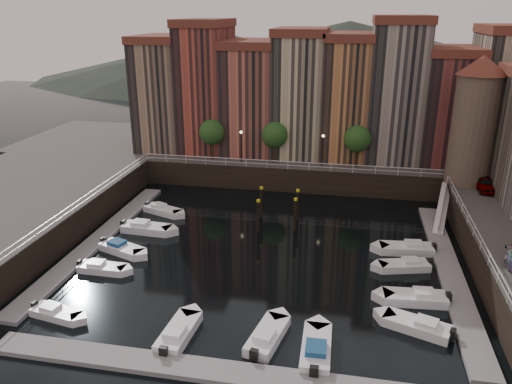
% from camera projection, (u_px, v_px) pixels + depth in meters
% --- Properties ---
extents(ground, '(200.00, 200.00, 0.00)m').
position_uv_depth(ground, '(265.00, 251.00, 46.44)').
color(ground, black).
rests_on(ground, ground).
extents(quay_far, '(80.00, 20.00, 3.00)m').
position_uv_depth(quay_far, '(297.00, 158.00, 69.87)').
color(quay_far, black).
rests_on(quay_far, ground).
extents(dock_left, '(2.00, 28.00, 0.35)m').
position_uv_depth(dock_left, '(98.00, 239.00, 48.35)').
color(dock_left, gray).
rests_on(dock_left, ground).
extents(dock_right, '(2.00, 28.00, 0.35)m').
position_uv_depth(dock_right, '(449.00, 271.00, 42.56)').
color(dock_right, gray).
rests_on(dock_right, ground).
extents(dock_near, '(30.00, 2.00, 0.35)m').
position_uv_depth(dock_near, '(217.00, 372.00, 30.71)').
color(dock_near, gray).
rests_on(dock_near, ground).
extents(mountains, '(145.00, 100.00, 18.00)m').
position_uv_depth(mountains, '(336.00, 57.00, 144.74)').
color(mountains, '#2D382D').
rests_on(mountains, ground).
extents(far_terrace, '(48.70, 10.30, 17.50)m').
position_uv_depth(far_terrace, '(323.00, 94.00, 63.71)').
color(far_terrace, '#91765C').
rests_on(far_terrace, quay_far).
extents(corner_tower, '(5.20, 5.20, 13.80)m').
position_uv_depth(corner_tower, '(475.00, 119.00, 52.70)').
color(corner_tower, '#6B5B4C').
rests_on(corner_tower, quay_right).
extents(promenade_trees, '(21.20, 3.20, 5.20)m').
position_uv_depth(promenade_trees, '(280.00, 135.00, 61.17)').
color(promenade_trees, black).
rests_on(promenade_trees, quay_far).
extents(street_lamps, '(10.36, 0.36, 4.18)m').
position_uv_depth(street_lamps, '(281.00, 143.00, 60.43)').
color(street_lamps, black).
rests_on(street_lamps, quay_far).
extents(railings, '(36.08, 34.04, 0.52)m').
position_uv_depth(railings, '(273.00, 195.00, 49.63)').
color(railings, white).
rests_on(railings, ground).
extents(gangway, '(2.78, 8.32, 3.73)m').
position_uv_depth(gangway, '(443.00, 205.00, 51.94)').
color(gangway, white).
rests_on(gangway, ground).
extents(mooring_pilings, '(4.31, 4.15, 3.78)m').
position_uv_depth(mooring_pilings, '(278.00, 210.00, 51.52)').
color(mooring_pilings, black).
rests_on(mooring_pilings, ground).
extents(boat_left_0, '(4.23, 2.17, 0.95)m').
position_uv_depth(boat_left_0, '(56.00, 313.00, 36.39)').
color(boat_left_0, white).
rests_on(boat_left_0, ground).
extents(boat_left_1, '(4.31, 1.59, 0.99)m').
position_uv_depth(boat_left_1, '(101.00, 268.00, 42.67)').
color(boat_left_1, white).
rests_on(boat_left_1, ground).
extents(boat_left_2, '(4.89, 3.19, 1.10)m').
position_uv_depth(boat_left_2, '(121.00, 248.00, 46.05)').
color(boat_left_2, white).
rests_on(boat_left_2, ground).
extents(boat_left_3, '(5.31, 2.15, 1.21)m').
position_uv_depth(boat_left_3, '(146.00, 228.00, 50.24)').
color(boat_left_3, white).
rests_on(boat_left_3, ground).
extents(boat_left_4, '(4.75, 3.10, 1.07)m').
position_uv_depth(boat_left_4, '(162.00, 210.00, 54.87)').
color(boat_left_4, white).
rests_on(boat_left_4, ground).
extents(boat_right_0, '(4.94, 3.26, 1.12)m').
position_uv_depth(boat_right_0, '(418.00, 326.00, 34.79)').
color(boat_right_0, white).
rests_on(boat_right_0, ground).
extents(boat_right_1, '(5.11, 2.21, 1.16)m').
position_uv_depth(boat_right_1, '(416.00, 298.00, 38.14)').
color(boat_right_1, white).
rests_on(boat_right_1, ground).
extents(boat_right_2, '(4.67, 2.73, 1.05)m').
position_uv_depth(boat_right_2, '(405.00, 266.00, 43.02)').
color(boat_right_2, white).
rests_on(boat_right_2, ground).
extents(boat_right_3, '(5.18, 2.36, 1.17)m').
position_uv_depth(boat_right_3, '(408.00, 249.00, 45.98)').
color(boat_right_3, white).
rests_on(boat_right_3, ground).
extents(boat_near_1, '(2.09, 4.96, 1.13)m').
position_uv_depth(boat_near_1, '(178.00, 333.00, 34.01)').
color(boat_near_1, white).
rests_on(boat_near_1, ground).
extents(boat_near_2, '(2.64, 5.03, 1.13)m').
position_uv_depth(boat_near_2, '(267.00, 337.00, 33.66)').
color(boat_near_2, white).
rests_on(boat_near_2, ground).
extents(boat_near_3, '(1.99, 5.20, 1.19)m').
position_uv_depth(boat_near_3, '(316.00, 349.00, 32.35)').
color(boat_near_3, white).
rests_on(boat_near_3, ground).
extents(car_a, '(2.14, 4.56, 1.51)m').
position_uv_depth(car_a, '(484.00, 184.00, 52.68)').
color(car_a, gray).
rests_on(car_a, quay_right).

